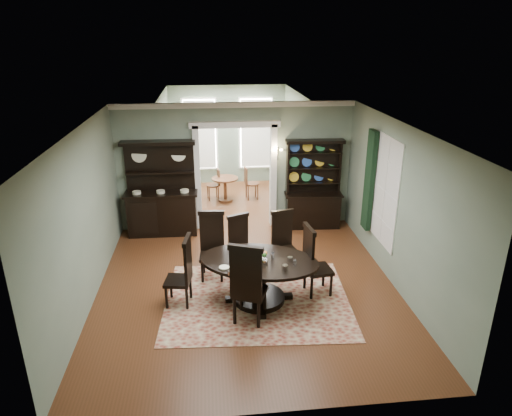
{
  "coord_description": "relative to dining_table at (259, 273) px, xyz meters",
  "views": [
    {
      "loc": [
        -0.63,
        -7.36,
        4.46
      ],
      "look_at": [
        0.23,
        0.6,
        1.36
      ],
      "focal_mm": 32.0,
      "sensor_mm": 36.0,
      "label": 1
    }
  ],
  "objects": [
    {
      "name": "parlor_chair_left",
      "position": [
        -0.64,
        5.4,
        -0.1
      ],
      "size": [
        0.39,
        0.38,
        0.87
      ],
      "rotation": [
        0.0,
        0.0,
        1.74
      ],
      "color": "#5C301A",
      "rests_on": "parlor_floor"
    },
    {
      "name": "room",
      "position": [
        -0.17,
        0.48,
        1.01
      ],
      "size": [
        5.51,
        6.01,
        3.01
      ],
      "color": "#562B16",
      "rests_on": "ground"
    },
    {
      "name": "chair_end_right",
      "position": [
        0.98,
        0.14,
        0.13
      ],
      "size": [
        0.52,
        0.55,
        1.33
      ],
      "rotation": [
        0.0,
        0.0,
        -1.44
      ],
      "color": "black",
      "rests_on": "rug"
    },
    {
      "name": "dining_table",
      "position": [
        0.0,
        0.0,
        0.0
      ],
      "size": [
        2.38,
        2.38,
        0.81
      ],
      "rotation": [
        0.0,
        0.0,
        -0.3
      ],
      "color": "black",
      "rests_on": "rug"
    },
    {
      "name": "sideboard",
      "position": [
        -1.91,
        3.18,
        0.2
      ],
      "size": [
        1.68,
        0.62,
        2.19
      ],
      "rotation": [
        0.0,
        0.0,
        -0.02
      ],
      "color": "black",
      "rests_on": "floor"
    },
    {
      "name": "right_window",
      "position": [
        2.52,
        1.37,
        1.04
      ],
      "size": [
        0.15,
        1.47,
        2.12
      ],
      "color": "white",
      "rests_on": "wall_right"
    },
    {
      "name": "welsh_dresser",
      "position": [
        1.67,
        3.2,
        0.21
      ],
      "size": [
        1.4,
        0.58,
        2.14
      ],
      "rotation": [
        0.0,
        0.0,
        -0.06
      ],
      "color": "black",
      "rests_on": "floor"
    },
    {
      "name": "parlor_chair_right",
      "position": [
        0.34,
        5.3,
        -0.06
      ],
      "size": [
        0.41,
        0.39,
        0.93
      ],
      "rotation": [
        0.0,
        0.0,
        -1.46
      ],
      "color": "#5C301A",
      "rests_on": "parlor_floor"
    },
    {
      "name": "parlor",
      "position": [
        -0.17,
        5.97,
        0.95
      ],
      "size": [
        3.51,
        3.5,
        3.01
      ],
      "color": "#562B16",
      "rests_on": "ground"
    },
    {
      "name": "rug",
      "position": [
        -0.03,
        0.02,
        -0.56
      ],
      "size": [
        3.39,
        2.79,
        0.01
      ],
      "primitive_type": "cube",
      "rotation": [
        0.0,
        0.0,
        -0.07
      ],
      "color": "maroon",
      "rests_on": "floor"
    },
    {
      "name": "chair_near",
      "position": [
        -0.26,
        -0.65,
        0.2
      ],
      "size": [
        0.68,
        0.67,
        1.45
      ],
      "rotation": [
        0.0,
        0.0,
        -0.36
      ],
      "color": "black",
      "rests_on": "rug"
    },
    {
      "name": "chair_end_left",
      "position": [
        -1.3,
        0.05,
        0.11
      ],
      "size": [
        0.51,
        0.53,
        1.27
      ],
      "rotation": [
        0.0,
        0.0,
        1.42
      ],
      "color": "black",
      "rests_on": "rug"
    },
    {
      "name": "chair_far_right",
      "position": [
        0.61,
        1.16,
        0.08
      ],
      "size": [
        0.53,
        0.52,
        1.22
      ],
      "rotation": [
        0.0,
        0.0,
        3.37
      ],
      "color": "black",
      "rests_on": "rug"
    },
    {
      "name": "centerpiece",
      "position": [
        0.0,
        -0.08,
        0.31
      ],
      "size": [
        1.32,
        0.85,
        0.22
      ],
      "color": "silver",
      "rests_on": "dining_table"
    },
    {
      "name": "chair_far_mid",
      "position": [
        -0.24,
        1.09,
        0.07
      ],
      "size": [
        0.58,
        0.56,
        1.2
      ],
      "rotation": [
        0.0,
        0.0,
        3.56
      ],
      "color": "black",
      "rests_on": "rug"
    },
    {
      "name": "wall_sconce",
      "position": [
        0.78,
        3.28,
        1.33
      ],
      "size": [
        0.27,
        0.21,
        0.21
      ],
      "color": "gold",
      "rests_on": "back_wall_right"
    },
    {
      "name": "parlor_table",
      "position": [
        -0.36,
        5.19,
        -0.12
      ],
      "size": [
        0.73,
        0.73,
        0.68
      ],
      "color": "#5C301A",
      "rests_on": "parlor_floor"
    },
    {
      "name": "doorway_trim",
      "position": [
        -0.17,
        3.44,
        1.05
      ],
      "size": [
        2.08,
        0.25,
        2.57
      ],
      "color": "silver",
      "rests_on": "floor"
    },
    {
      "name": "chair_far_left",
      "position": [
        -0.79,
        1.02,
        0.13
      ],
      "size": [
        0.52,
        0.49,
        1.31
      ],
      "rotation": [
        0.0,
        0.0,
        3.07
      ],
      "color": "black",
      "rests_on": "rug"
    }
  ]
}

